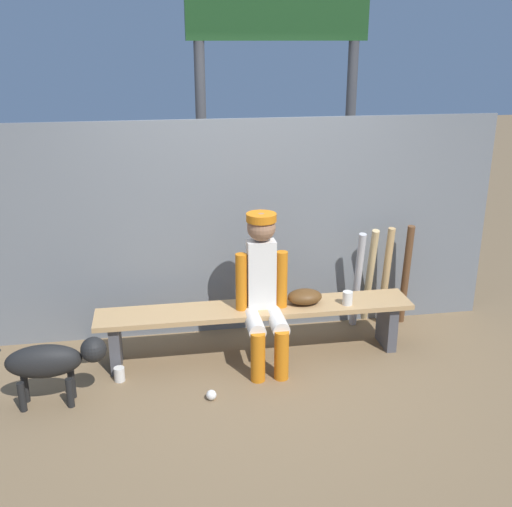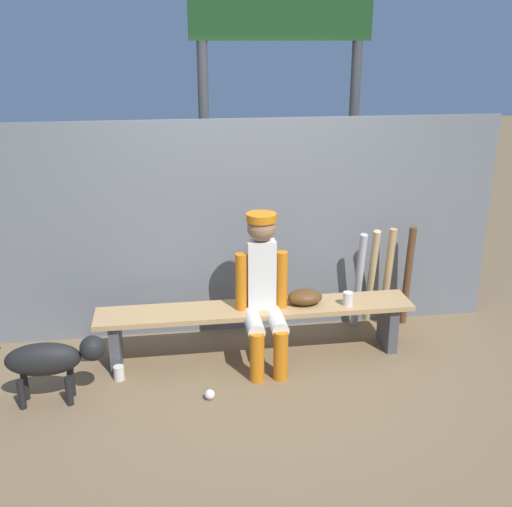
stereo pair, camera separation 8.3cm
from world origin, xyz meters
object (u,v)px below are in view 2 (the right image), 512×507
object	(u,v)px
dugout_bench	(256,317)
cup_on_ground	(119,373)
bat_wood_dark	(408,276)
bat_wood_natural	(371,277)
baseball	(210,394)
baseball_glove	(305,297)
cup_on_bench	(348,299)
scoreboard	(288,47)
player_seated	(263,287)
dog	(52,359)
bat_wood_tan	(388,277)
bat_aluminum_silver	(359,281)

from	to	relation	value
dugout_bench	cup_on_ground	bearing A→B (deg)	-168.73
dugout_bench	bat_wood_dark	size ratio (longest dim) A/B	2.70
bat_wood_natural	baseball	world-z (taller)	bat_wood_natural
baseball_glove	cup_on_bench	distance (m)	0.34
scoreboard	cup_on_bench	bearing A→B (deg)	-82.72
player_seated	dog	distance (m)	1.61
bat_wood_natural	scoreboard	world-z (taller)	scoreboard
dugout_bench	baseball_glove	xyz separation A→B (m)	(0.40, 0.00, 0.15)
bat_wood_dark	baseball	xyz separation A→B (m)	(-1.83, -0.96, -0.43)
player_seated	bat_wood_natural	world-z (taller)	player_seated
bat_wood_tan	dugout_bench	bearing A→B (deg)	-162.55
player_seated	bat_wood_tan	size ratio (longest dim) A/B	1.31
baseball	dog	xyz separation A→B (m)	(-1.08, 0.14, 0.30)
dugout_bench	bat_aluminum_silver	size ratio (longest dim) A/B	2.76
bat_wood_natural	cup_on_ground	distance (m)	2.30
dog	cup_on_ground	bearing A→B (deg)	28.82
bat_wood_natural	baseball	size ratio (longest dim) A/B	12.60
dog	bat_aluminum_silver	bearing A→B (deg)	18.05
cup_on_ground	scoreboard	distance (m)	3.30
bat_aluminum_silver	cup_on_ground	xyz separation A→B (m)	(-2.04, -0.57, -0.40)
cup_on_ground	baseball_glove	bearing A→B (deg)	8.30
baseball_glove	scoreboard	distance (m)	2.41
dugout_bench	dog	bearing A→B (deg)	-163.38
cup_on_bench	bat_wood_tan	bearing A→B (deg)	42.65
bat_aluminum_silver	baseball	distance (m)	1.72
bat_wood_natural	bat_wood_dark	bearing A→B (deg)	-7.52
cup_on_ground	bat_wood_natural	bearing A→B (deg)	16.33
player_seated	bat_wood_dark	distance (m)	1.46
baseball_glove	dog	size ratio (longest dim) A/B	0.33
dugout_bench	baseball_glove	bearing A→B (deg)	0.00
cup_on_ground	bat_wood_dark	bearing A→B (deg)	13.42
bat_wood_tan	cup_on_ground	world-z (taller)	bat_wood_tan
scoreboard	bat_wood_dark	bearing A→B (deg)	-52.22
bat_wood_natural	scoreboard	xyz separation A→B (m)	(-0.56, 1.10, 1.90)
bat_wood_tan	baseball	size ratio (longest dim) A/B	12.44
bat_wood_natural	bat_wood_tan	size ratio (longest dim) A/B	1.01
dugout_bench	player_seated	distance (m)	0.32
dugout_bench	bat_aluminum_silver	xyz separation A→B (m)	(0.96, 0.35, 0.11)
cup_on_ground	scoreboard	xyz separation A→B (m)	(1.61, 1.73, 2.31)
bat_wood_tan	bat_wood_dark	xyz separation A→B (m)	(0.18, -0.01, 0.01)
bat_wood_dark	scoreboard	size ratio (longest dim) A/B	0.27
cup_on_bench	dugout_bench	bearing A→B (deg)	174.35
player_seated	dog	bearing A→B (deg)	-167.42
bat_aluminum_silver	bat_wood_tan	bearing A→B (deg)	6.91
baseball_glove	scoreboard	xyz separation A→B (m)	(0.13, 1.52, 1.87)
bat_wood_natural	dog	distance (m)	2.74
dugout_bench	dog	distance (m)	1.57
cup_on_bench	bat_aluminum_silver	bearing A→B (deg)	62.00
bat_wood_natural	cup_on_ground	size ratio (longest dim) A/B	8.48
player_seated	baseball_glove	world-z (taller)	player_seated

